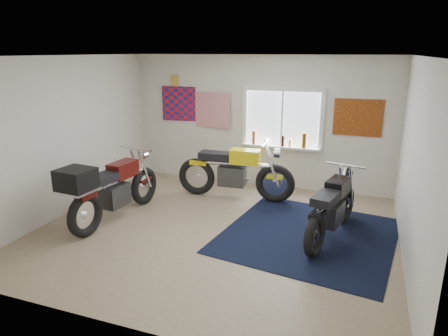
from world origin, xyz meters
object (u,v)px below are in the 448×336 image
(yellow_triumph, at_px, (234,173))
(black_chrome_bike, at_px, (332,209))
(navy_rug, at_px, (308,235))
(maroon_tourer, at_px, (109,189))

(yellow_triumph, distance_m, black_chrome_bike, 2.24)
(navy_rug, height_order, maroon_tourer, maroon_tourer)
(yellow_triumph, bearing_deg, maroon_tourer, -135.20)
(black_chrome_bike, bearing_deg, navy_rug, 114.30)
(yellow_triumph, xyz_separation_m, maroon_tourer, (-1.58, -1.78, 0.07))
(black_chrome_bike, bearing_deg, yellow_triumph, 73.19)
(black_chrome_bike, height_order, maroon_tourer, maroon_tourer)
(navy_rug, relative_size, yellow_triumph, 1.12)
(navy_rug, bearing_deg, yellow_triumph, 143.80)
(yellow_triumph, bearing_deg, black_chrome_bike, -33.78)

